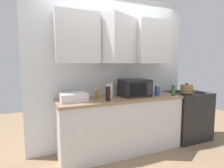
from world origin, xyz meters
TOP-DOWN VIEW (x-y plane):
  - wall_back_with_cabinets at (-0.00, -0.07)m, footprint 2.91×0.60m
  - counter_run at (0.00, -0.30)m, footprint 2.04×0.63m
  - stove_range at (1.41, -0.32)m, footprint 0.76×0.64m
  - kettle at (1.24, -0.46)m, footprint 0.21×0.21m
  - microwave at (0.28, -0.27)m, footprint 0.48×0.37m
  - dish_rack at (-0.77, -0.30)m, footprint 0.38×0.30m
  - bottle_soy_dark at (-0.30, -0.47)m, footprint 0.07×0.07m
  - bottle_amber_vinegar at (-0.40, -0.27)m, footprint 0.06×0.06m
  - bottle_blue_cleaner at (0.67, -0.36)m, footprint 0.08×0.08m
  - bottle_white_jar at (-0.16, -0.24)m, footprint 0.08×0.08m
  - bottle_green_oil at (0.91, -0.48)m, footprint 0.07×0.07m

SIDE VIEW (x-z plane):
  - counter_run at x=0.00m, z-range 0.00..0.90m
  - stove_range at x=1.41m, z-range 0.00..0.91m
  - dish_rack at x=-0.77m, z-range 0.90..1.02m
  - bottle_green_oil at x=0.91m, z-range 0.89..1.07m
  - bottle_amber_vinegar at x=-0.40m, z-range 0.89..1.07m
  - bottle_blue_cleaner at x=0.67m, z-range 0.90..1.07m
  - kettle at x=1.24m, z-range 0.89..1.09m
  - bottle_soy_dark at x=-0.30m, z-range 0.90..1.14m
  - bottle_white_jar at x=-0.16m, z-range 0.90..1.14m
  - microwave at x=0.28m, z-range 0.90..1.18m
  - wall_back_with_cabinets at x=0.00m, z-range 0.27..2.87m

